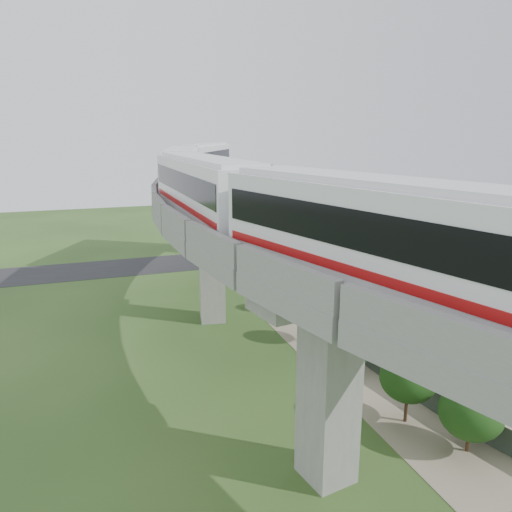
{
  "coord_description": "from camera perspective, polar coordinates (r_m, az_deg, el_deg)",
  "views": [
    {
      "loc": [
        -8.62,
        -28.09,
        15.35
      ],
      "look_at": [
        1.73,
        1.69,
        7.5
      ],
      "focal_mm": 35.0,
      "sensor_mm": 36.0,
      "label": 1
    }
  ],
  "objects": [
    {
      "name": "ground",
      "position": [
        33.15,
        -1.93,
        -13.61
      ],
      "size": [
        160.0,
        160.0,
        0.0
      ],
      "primitive_type": "plane",
      "color": "#2A491D",
      "rests_on": "ground"
    },
    {
      "name": "dirt_lot",
      "position": [
        37.78,
        20.18,
        -10.87
      ],
      "size": [
        18.0,
        26.0,
        0.04
      ],
      "primitive_type": "cube",
      "color": "gray",
      "rests_on": "ground"
    },
    {
      "name": "asphalt_road",
      "position": [
        60.7,
        -10.38,
        -0.89
      ],
      "size": [
        60.0,
        8.0,
        0.03
      ],
      "primitive_type": "cube",
      "color": "#232326",
      "rests_on": "ground"
    },
    {
      "name": "viaduct",
      "position": [
        31.37,
        4.66,
        2.35
      ],
      "size": [
        19.58,
        73.98,
        11.4
      ],
      "color": "#99968E",
      "rests_on": "ground"
    },
    {
      "name": "metro_train",
      "position": [
        35.22,
        -3.93,
        9.0
      ],
      "size": [
        13.39,
        61.03,
        3.64
      ],
      "color": "silver",
      "rests_on": "ground"
    },
    {
      "name": "fence",
      "position": [
        36.6,
        13.03,
        -9.91
      ],
      "size": [
        3.87,
        38.73,
        1.5
      ],
      "color": "#2D382D",
      "rests_on": "ground"
    },
    {
      "name": "tree_0",
      "position": [
        55.74,
        1.8,
        0.17
      ],
      "size": [
        1.86,
        1.86,
        2.85
      ],
      "color": "#382314",
      "rests_on": "ground"
    },
    {
      "name": "tree_1",
      "position": [
        50.07,
        1.84,
        -1.65
      ],
      "size": [
        2.99,
        2.99,
        3.14
      ],
      "color": "#382314",
      "rests_on": "ground"
    },
    {
      "name": "tree_2",
      "position": [
        43.56,
        3.5,
        -3.71
      ],
      "size": [
        2.06,
        2.06,
        3.01
      ],
      "color": "#382314",
      "rests_on": "ground"
    },
    {
      "name": "tree_3",
      "position": [
        37.36,
        6.71,
        -6.29
      ],
      "size": [
        2.56,
        2.56,
        3.56
      ],
      "color": "#382314",
      "rests_on": "ground"
    },
    {
      "name": "tree_4",
      "position": [
        33.53,
        11.13,
        -10.67
      ],
      "size": [
        2.04,
        2.04,
        2.38
      ],
      "color": "#382314",
      "rests_on": "ground"
    },
    {
      "name": "tree_5",
      "position": [
        28.52,
        17.03,
        -13.16
      ],
      "size": [
        3.06,
        3.06,
        3.94
      ],
      "color": "#382314",
      "rests_on": "ground"
    },
    {
      "name": "tree_6",
      "position": [
        27.37,
        23.37,
        -16.1
      ],
      "size": [
        3.09,
        3.09,
        3.47
      ],
      "color": "#382314",
      "rests_on": "ground"
    },
    {
      "name": "car_white",
      "position": [
        35.09,
        26.22,
        -12.21
      ],
      "size": [
        1.63,
        3.98,
        1.35
      ],
      "primitive_type": "imported",
      "rotation": [
        0.0,
        0.0,
        -0.01
      ],
      "color": "silver",
      "rests_on": "dirt_lot"
    },
    {
      "name": "car_dark",
      "position": [
        40.84,
        19.37,
        -8.05
      ],
      "size": [
        3.83,
        1.8,
        1.08
      ],
      "primitive_type": "imported",
      "rotation": [
        0.0,
        0.0,
        1.65
      ],
      "color": "black",
      "rests_on": "dirt_lot"
    }
  ]
}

